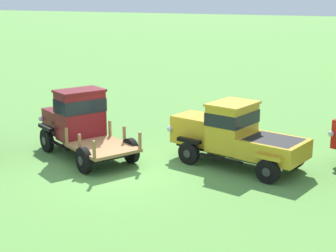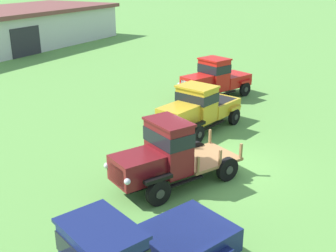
% 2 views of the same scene
% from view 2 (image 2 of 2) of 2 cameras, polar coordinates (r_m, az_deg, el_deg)
% --- Properties ---
extents(ground_plane, '(240.00, 240.00, 0.00)m').
position_cam_2_polar(ground_plane, '(15.82, 6.68, -5.55)').
color(ground_plane, '#5B9342').
extents(farm_shed, '(21.21, 9.98, 3.49)m').
position_cam_2_polar(farm_shed, '(43.36, -20.21, 12.41)').
color(farm_shed, silver).
rests_on(farm_shed, ground).
extents(vintage_truck_second_in_line, '(4.86, 3.58, 2.33)m').
position_cam_2_polar(vintage_truck_second_in_line, '(13.89, -0.45, -3.96)').
color(vintage_truck_second_in_line, black).
rests_on(vintage_truck_second_in_line, ground).
extents(vintage_truck_midrow_center, '(4.91, 2.71, 2.11)m').
position_cam_2_polar(vintage_truck_midrow_center, '(18.95, 4.08, 2.44)').
color(vintage_truck_midrow_center, black).
rests_on(vintage_truck_midrow_center, ground).
extents(vintage_truck_far_side, '(4.75, 3.13, 2.32)m').
position_cam_2_polar(vintage_truck_far_side, '(23.89, 6.39, 6.40)').
color(vintage_truck_far_side, black).
rests_on(vintage_truck_far_side, ground).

